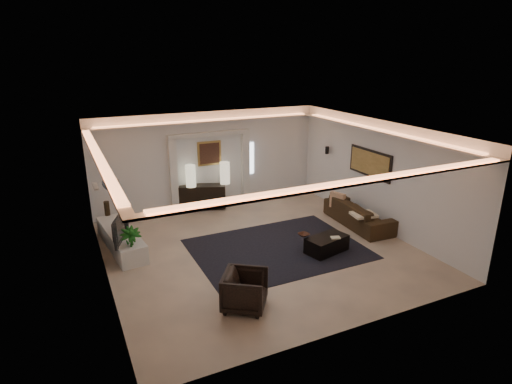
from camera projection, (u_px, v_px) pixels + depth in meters
name	position (u px, v px, depth m)	size (l,w,h in m)	color
floor	(259.00, 249.00, 10.28)	(7.00, 7.00, 0.00)	#D0B394
ceiling	(259.00, 130.00, 9.37)	(7.00, 7.00, 0.00)	white
wall_back	(209.00, 160.00, 12.83)	(7.00, 7.00, 0.00)	white
wall_front	(353.00, 254.00, 6.82)	(7.00, 7.00, 0.00)	white
wall_left	(101.00, 216.00, 8.41)	(7.00, 7.00, 0.00)	white
wall_right	(378.00, 175.00, 11.25)	(7.00, 7.00, 0.00)	white
cove_soffit	(259.00, 143.00, 9.46)	(7.00, 7.00, 0.04)	silver
daylight_slit	(250.00, 158.00, 13.39)	(0.25, 0.03, 1.00)	white
area_rug	(277.00, 249.00, 10.27)	(4.00, 3.00, 0.01)	black
pilaster_left	(174.00, 176.00, 12.39)	(0.22, 0.20, 2.20)	silver
pilaster_right	(245.00, 167.00, 13.32)	(0.22, 0.20, 2.20)	silver
alcove_header	(209.00, 134.00, 12.49)	(2.52, 0.20, 0.12)	silver
painting_frame	(209.00, 153.00, 12.74)	(0.74, 0.04, 0.74)	tan
painting_canvas	(210.00, 153.00, 12.72)	(0.62, 0.02, 0.62)	#4C2D1E
art_panel_frame	(370.00, 163.00, 11.41)	(0.04, 1.64, 0.74)	black
art_panel_gold	(369.00, 163.00, 11.40)	(0.02, 1.50, 0.62)	tan
wall_sconce	(327.00, 150.00, 13.01)	(0.12, 0.12, 0.22)	black
wall_niche	(96.00, 187.00, 9.57)	(0.10, 0.55, 0.04)	silver
console	(202.00, 196.00, 12.80)	(1.40, 0.44, 0.70)	black
lamp_left	(191.00, 176.00, 12.45)	(0.29, 0.29, 0.66)	beige
lamp_right	(225.00, 173.00, 12.76)	(0.30, 0.30, 0.66)	beige
media_ledge	(121.00, 239.00, 10.27)	(0.60, 2.42, 0.45)	silver
tv	(116.00, 227.00, 9.58)	(0.15, 1.13, 0.65)	black
figurine	(107.00, 208.00, 11.12)	(0.14, 0.14, 0.38)	black
ginger_jar	(110.00, 181.00, 9.28)	(0.37, 0.37, 0.39)	#334551
plant	(131.00, 246.00, 9.43)	(0.48, 0.48, 0.86)	#155213
sofa	(359.00, 213.00, 11.64)	(0.88, 2.26, 0.66)	#381A11
throw_blanket	(364.00, 215.00, 10.94)	(0.60, 0.49, 0.07)	#FFEFCA
throw_pillow	(338.00, 201.00, 11.98)	(0.14, 0.45, 0.45)	tan
coffee_table	(327.00, 244.00, 10.06)	(1.01, 0.55, 0.38)	black
bowl	(304.00, 234.00, 10.03)	(0.26, 0.26, 0.06)	#321B12
magazine	(335.00, 237.00, 9.92)	(0.22, 0.16, 0.03)	beige
armchair	(245.00, 291.00, 7.81)	(0.77, 0.79, 0.72)	black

